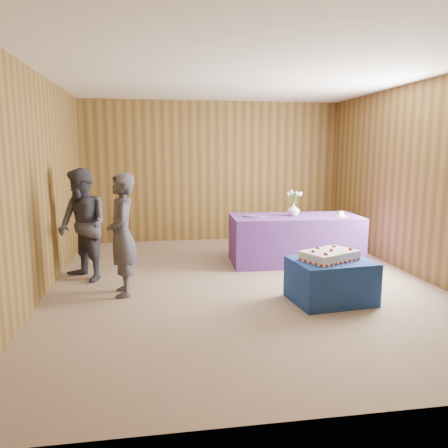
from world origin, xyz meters
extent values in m
plane|color=gray|center=(0.00, 0.00, 0.00)|extent=(6.00, 6.00, 0.00)
cube|color=brown|center=(0.00, 3.00, 1.35)|extent=(5.00, 0.04, 2.70)
cube|color=brown|center=(0.00, -3.00, 1.35)|extent=(5.00, 0.04, 2.70)
cube|color=brown|center=(-2.50, 0.00, 1.35)|extent=(0.04, 6.00, 2.70)
cube|color=brown|center=(2.50, 0.00, 1.35)|extent=(0.04, 6.00, 2.70)
cube|color=white|center=(0.00, 0.00, 2.70)|extent=(5.00, 6.00, 0.04)
cube|color=#1B4697|center=(0.89, -0.83, 0.25)|extent=(0.97, 0.79, 0.50)
cube|color=#613592|center=(1.04, 0.98, 0.38)|extent=(2.03, 0.98, 0.75)
cube|color=silver|center=(0.86, -0.83, 0.56)|extent=(0.72, 0.63, 0.11)
sphere|color=#A21F0C|center=(0.67, -1.14, 0.52)|extent=(0.03, 0.03, 0.03)
sphere|color=#A21F0C|center=(1.22, -0.88, 0.52)|extent=(0.03, 0.03, 0.03)
sphere|color=#A21F0C|center=(0.50, -0.77, 0.52)|extent=(0.03, 0.03, 0.03)
sphere|color=#A21F0C|center=(1.05, -0.51, 0.52)|extent=(0.03, 0.03, 0.03)
sphere|color=#A21F0C|center=(0.74, -1.00, 0.63)|extent=(0.04, 0.04, 0.04)
cone|color=#125216|center=(0.76, -1.00, 0.62)|extent=(0.02, 0.03, 0.02)
sphere|color=#A21F0C|center=(0.97, -0.67, 0.63)|extent=(0.04, 0.04, 0.04)
cone|color=#125216|center=(0.99, -0.67, 0.62)|extent=(0.02, 0.03, 0.02)
sphere|color=#A21F0C|center=(0.86, -0.83, 0.63)|extent=(0.04, 0.04, 0.04)
cone|color=#125216|center=(0.89, -0.83, 0.62)|extent=(0.02, 0.03, 0.02)
imported|color=white|center=(1.01, 0.99, 0.85)|extent=(0.19, 0.19, 0.20)
cylinder|color=#2A6729|center=(1.05, 0.99, 1.03)|extent=(0.01, 0.01, 0.17)
sphere|color=#BC9ECD|center=(1.11, 0.99, 1.11)|extent=(0.06, 0.06, 0.06)
cylinder|color=#2A6729|center=(1.04, 1.02, 1.03)|extent=(0.01, 0.01, 0.17)
sphere|color=white|center=(1.08, 1.06, 1.11)|extent=(0.06, 0.06, 0.06)
cylinder|color=#2A6729|center=(1.01, 1.03, 1.03)|extent=(0.01, 0.01, 0.17)
sphere|color=#BC9ECD|center=(1.01, 1.09, 1.11)|extent=(0.06, 0.06, 0.06)
cylinder|color=#2A6729|center=(0.98, 1.02, 1.03)|extent=(0.01, 0.01, 0.17)
sphere|color=white|center=(0.94, 1.06, 1.11)|extent=(0.06, 0.06, 0.06)
cylinder|color=#2A6729|center=(0.97, 0.99, 1.03)|extent=(0.01, 0.01, 0.17)
sphere|color=#BC9ECD|center=(0.91, 0.99, 1.11)|extent=(0.06, 0.06, 0.06)
cylinder|color=#2A6729|center=(0.98, 0.96, 1.03)|extent=(0.01, 0.01, 0.17)
sphere|color=white|center=(0.94, 0.92, 1.11)|extent=(0.06, 0.06, 0.06)
cylinder|color=#2A6729|center=(1.01, 0.95, 1.03)|extent=(0.01, 0.01, 0.17)
sphere|color=#BC9ECD|center=(1.01, 0.89, 1.11)|extent=(0.06, 0.06, 0.06)
cylinder|color=#2A6729|center=(1.04, 0.96, 1.03)|extent=(0.01, 0.01, 0.17)
sphere|color=white|center=(1.08, 0.92, 1.11)|extent=(0.06, 0.06, 0.06)
cylinder|color=#6553A6|center=(0.39, 1.03, 0.76)|extent=(0.36, 0.36, 0.02)
cylinder|color=white|center=(1.72, 0.82, 0.76)|extent=(0.24, 0.24, 0.01)
cube|color=silver|center=(1.72, 0.82, 0.79)|extent=(0.09, 0.08, 0.07)
sphere|color=#A21F0C|center=(1.72, 0.80, 0.84)|extent=(0.03, 0.03, 0.03)
cube|color=#BBBBC0|center=(1.73, 0.66, 0.75)|extent=(0.26, 0.07, 0.00)
imported|color=#3B3A44|center=(-1.54, -0.20, 0.75)|extent=(0.42, 0.58, 1.50)
imported|color=#373641|center=(-2.10, 0.51, 0.77)|extent=(0.93, 0.94, 1.53)
camera|label=1|loc=(-1.13, -5.51, 1.76)|focal=35.00mm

